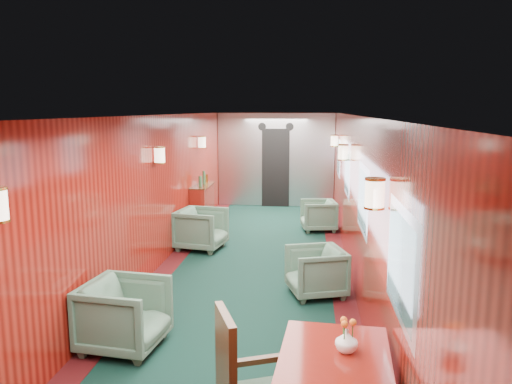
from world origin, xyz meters
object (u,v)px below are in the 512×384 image
at_px(armchair_right_near, 316,272).
at_px(armchair_left_far, 201,229).
at_px(armchair_right_far, 318,215).
at_px(armchair_left_near, 125,315).
at_px(credenza, 202,207).
at_px(dining_table, 334,375).

bearing_deg(armchair_right_near, armchair_left_far, -153.04).
bearing_deg(armchair_right_far, armchair_left_near, -29.62).
relative_size(armchair_left_near, armchair_left_far, 0.99).
height_order(credenza, armchair_left_far, credenza).
xyz_separation_m(credenza, armchair_left_near, (0.31, -5.26, -0.12)).
height_order(credenza, armchair_left_near, credenza).
distance_m(dining_table, armchair_right_far, 6.95).
bearing_deg(armchair_right_near, armchair_right_far, 161.08).
relative_size(credenza, armchair_left_far, 1.51).
bearing_deg(armchair_left_near, armchair_left_far, 7.15).
bearing_deg(armchair_right_near, dining_table, -16.02).
height_order(dining_table, armchair_right_far, dining_table).
height_order(credenza, armchair_right_far, credenza).
distance_m(armchair_left_near, armchair_right_far, 5.81).
distance_m(armchair_right_near, armchair_right_far, 3.68).
relative_size(dining_table, armchair_right_far, 1.62).
height_order(armchair_right_near, armchair_right_far, armchair_right_near).
distance_m(armchair_left_near, armchair_right_near, 2.65).
bearing_deg(credenza, armchair_left_near, -86.66).
xyz_separation_m(dining_table, armchair_right_far, (0.01, 6.94, -0.36)).
bearing_deg(dining_table, credenza, 113.55).
relative_size(dining_table, credenza, 0.93).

